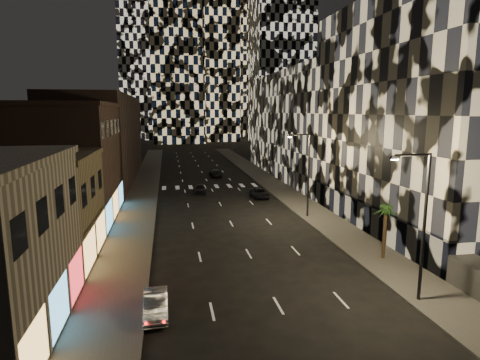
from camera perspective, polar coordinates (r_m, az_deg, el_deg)
name	(u,v)px	position (r m, az deg, el deg)	size (l,w,h in m)	color
sidewalk_left	(144,188)	(61.83, -13.53, -1.14)	(4.00, 120.00, 0.15)	#47443F
sidewalk_right	(273,184)	(63.82, 4.69, -0.56)	(4.00, 120.00, 0.15)	#47443F
curb_left	(158,188)	(61.74, -11.58, -1.08)	(0.20, 120.00, 0.15)	#4C4C47
curb_right	(260,184)	(63.32, 2.86, -0.62)	(0.20, 120.00, 0.15)	#4C4C47
retail_tan	(25,212)	(34.26, -28.30, -4.09)	(10.00, 10.00, 8.00)	olive
retail_brown	(64,164)	(45.77, -23.75, 2.04)	(10.00, 15.00, 12.00)	#452F27
retail_filler_left	(103,138)	(71.60, -18.94, 5.66)	(10.00, 40.00, 14.00)	#452F27
midrise_right	(442,116)	(43.87, 26.81, 8.08)	(16.00, 25.00, 22.00)	#232326
midrise_base	(363,215)	(40.99, 17.11, -4.80)	(0.60, 25.00, 3.00)	#383838
midrise_filler_right	(318,125)	(72.60, 11.07, 7.64)	(16.00, 40.00, 18.00)	#232326
tower_right_mid	(282,1)	(156.18, 5.93, 24.03)	(20.00, 20.00, 100.00)	black
tower_center_low	(176,7)	(154.94, -9.12, 23.13)	(18.00, 18.00, 95.00)	black
streetlight_near	(421,217)	(26.03, 24.37, -4.82)	(2.55, 0.25, 9.00)	black
streetlight_far	(307,169)	(43.63, 9.44, 1.54)	(2.55, 0.25, 9.00)	black
car_silver_parked	(156,305)	(24.40, -11.89, -16.95)	(1.34, 3.84, 1.26)	#A3A2A8
car_dark_midlane	(200,189)	(57.09, -5.69, -1.23)	(1.53, 3.79, 1.29)	black
car_dark_oncoming	(215,173)	(71.24, -3.52, 1.00)	(1.78, 4.37, 1.27)	black
car_dark_rightlane	(260,193)	(53.81, 2.80, -1.89)	(2.07, 4.50, 1.25)	black
palm_tree	(386,214)	(32.97, 20.01, -4.57)	(2.17, 2.18, 4.28)	#47331E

